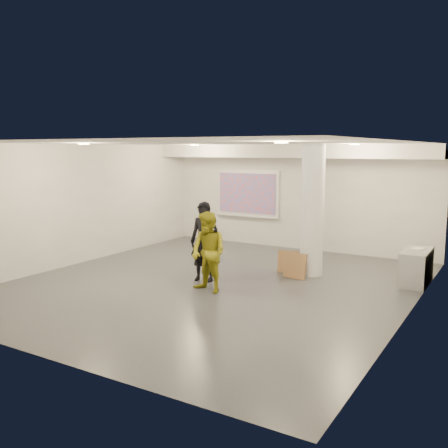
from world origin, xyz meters
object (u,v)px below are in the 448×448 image
Objects in this scene: column at (312,210)px; credenza at (416,267)px; projection_screen at (247,194)px; woman at (204,242)px; man at (208,252)px.

credenza is (2.22, 0.44, -1.13)m from column.
credenza is at bearing -22.57° from projection_screen.
woman is (1.28, -4.37, -0.65)m from projection_screen.
projection_screen is 1.66× the size of credenza.
woman is at bearing -152.29° from credenza.
woman reaches higher than man.
projection_screen is 5.42m from man.
column reaches higher than woman.
column is at bearing -169.14° from credenza.
credenza is 0.77× the size of man.
projection_screen is at bearing 122.29° from man.
credenza is 0.72× the size of woman.
credenza is at bearing 11.24° from column.
projection_screen is at bearing 95.63° from woman.
projection_screen is 4.60m from woman.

